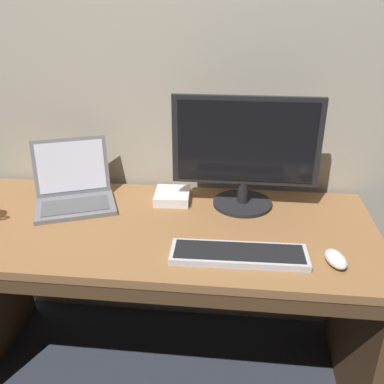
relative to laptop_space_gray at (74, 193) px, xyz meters
name	(u,v)px	position (x,y,z in m)	size (l,w,h in m)	color
ground_plane	(165,368)	(0.37, -0.13, -0.79)	(14.00, 14.00, 0.00)	#2D333D
desk	(161,277)	(0.37, -0.14, -0.28)	(1.62, 0.70, 0.74)	olive
laptop_space_gray	(74,193)	(0.00, 0.00, 0.00)	(0.39, 0.37, 0.25)	slate
external_monitor	(245,153)	(0.68, 0.06, 0.18)	(0.57, 0.24, 0.45)	black
wired_keyboard	(239,254)	(0.67, -0.32, -0.04)	(0.45, 0.14, 0.02)	#BCBCC1
computer_mouse	(336,259)	(0.98, -0.33, -0.03)	(0.06, 0.10, 0.04)	white
external_drive_box	(172,196)	(0.39, 0.08, -0.03)	(0.14, 0.15, 0.04)	silver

